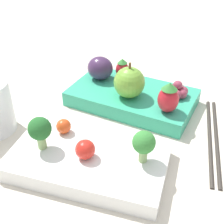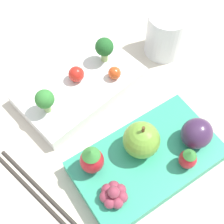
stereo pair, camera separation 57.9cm
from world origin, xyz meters
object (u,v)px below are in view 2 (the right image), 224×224
(plum, at_px, (197,133))
(drinking_cup, at_px, (166,34))
(strawberry_0, at_px, (188,159))
(bento_box_fruit, at_px, (149,159))
(broccoli_floret_0, at_px, (104,48))
(grape_cluster, at_px, (114,195))
(broccoli_floret_1, at_px, (45,100))
(cherry_tomato_1, at_px, (77,74))
(strawberry_1, at_px, (92,160))
(apple, at_px, (139,141))
(chopsticks_pair, at_px, (45,200))
(bento_box_savoury, at_px, (80,86))
(cherry_tomato_0, at_px, (115,73))

(plum, relative_size, drinking_cup, 0.58)
(strawberry_0, height_order, plum, plum)
(bento_box_fruit, distance_m, strawberry_0, 0.06)
(broccoli_floret_0, distance_m, grape_cluster, 0.25)
(broccoli_floret_1, distance_m, strawberry_0, 0.23)
(cherry_tomato_1, height_order, strawberry_1, strawberry_1)
(bento_box_fruit, distance_m, grape_cluster, 0.08)
(apple, bearing_deg, grape_cluster, -155.04)
(strawberry_0, height_order, drinking_cup, drinking_cup)
(bento_box_fruit, bearing_deg, cherry_tomato_1, 90.38)
(plum, relative_size, chopsticks_pair, 0.23)
(broccoli_floret_0, height_order, plum, broccoli_floret_0)
(bento_box_fruit, distance_m, broccoli_floret_1, 0.18)
(broccoli_floret_0, relative_size, apple, 0.78)
(strawberry_0, distance_m, plum, 0.04)
(strawberry_0, xyz_separation_m, chopsticks_pair, (-0.18, 0.09, -0.04))
(bento_box_fruit, xyz_separation_m, drinking_cup, (0.17, 0.16, 0.03))
(cherry_tomato_1, distance_m, plum, 0.21)
(apple, bearing_deg, bento_box_fruit, -69.17)
(grape_cluster, height_order, chopsticks_pair, grape_cluster)
(grape_cluster, bearing_deg, cherry_tomato_1, 68.73)
(bento_box_savoury, bearing_deg, bento_box_fruit, -89.33)
(broccoli_floret_1, bearing_deg, grape_cluster, -91.19)
(strawberry_1, distance_m, plum, 0.15)
(broccoli_floret_1, bearing_deg, broccoli_floret_0, 12.00)
(bento_box_savoury, height_order, bento_box_fruit, bento_box_fruit)
(broccoli_floret_1, bearing_deg, bento_box_fruit, -64.92)
(plum, bearing_deg, apple, 152.74)
(broccoli_floret_0, bearing_deg, apple, -111.51)
(drinking_cup, bearing_deg, cherry_tomato_0, -175.38)
(broccoli_floret_1, xyz_separation_m, drinking_cup, (0.25, -0.00, -0.01))
(strawberry_1, height_order, chopsticks_pair, strawberry_1)
(broccoli_floret_0, relative_size, cherry_tomato_0, 2.23)
(cherry_tomato_0, bearing_deg, broccoli_floret_1, 174.31)
(drinking_cup, bearing_deg, bento_box_savoury, 174.00)
(bento_box_savoury, bearing_deg, apple, -91.72)
(strawberry_0, xyz_separation_m, strawberry_1, (-0.11, 0.08, 0.01))
(broccoli_floret_1, height_order, grape_cluster, broccoli_floret_1)
(bento_box_fruit, bearing_deg, cherry_tomato_0, 71.16)
(broccoli_floret_1, relative_size, apple, 0.74)
(cherry_tomato_0, bearing_deg, chopsticks_pair, -153.68)
(bento_box_fruit, relative_size, plum, 4.66)
(bento_box_fruit, distance_m, cherry_tomato_1, 0.18)
(cherry_tomato_1, relative_size, plum, 0.55)
(strawberry_0, distance_m, strawberry_1, 0.13)
(cherry_tomato_0, relative_size, apple, 0.35)
(plum, bearing_deg, broccoli_floret_0, 92.30)
(bento_box_fruit, distance_m, drinking_cup, 0.24)
(broccoli_floret_0, relative_size, plum, 1.01)
(broccoli_floret_0, bearing_deg, bento_box_savoury, -168.75)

